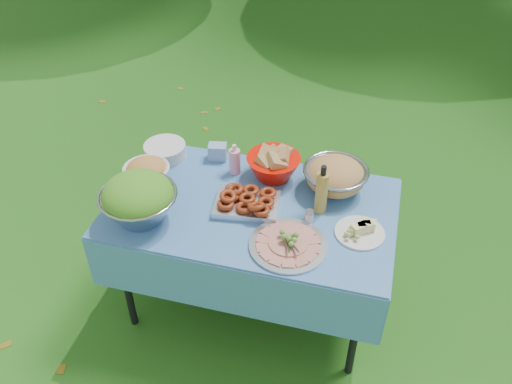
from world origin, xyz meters
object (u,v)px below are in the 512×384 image
salad_bowl (138,199)px  bread_bowl (273,162)px  charcuterie_platter (288,240)px  oil_bottle (322,189)px  picnic_table (252,258)px  pasta_bowl_steel (335,175)px  plate_stack (165,151)px

salad_bowl → bread_bowl: bearing=42.0°
charcuterie_platter → oil_bottle: bearing=70.7°
picnic_table → bread_bowl: (0.05, 0.27, 0.48)m
pasta_bowl_steel → oil_bottle: (-0.04, -0.19, 0.05)m
plate_stack → charcuterie_platter: size_ratio=0.64×
charcuterie_platter → bread_bowl: bearing=110.9°
charcuterie_platter → pasta_bowl_steel: bearing=73.2°
plate_stack → charcuterie_platter: charcuterie_platter is taller
picnic_table → plate_stack: plate_stack is taller
pasta_bowl_steel → oil_bottle: bearing=-102.9°
salad_bowl → picnic_table: bearing=24.2°
plate_stack → pasta_bowl_steel: (0.98, -0.05, 0.05)m
picnic_table → pasta_bowl_steel: 0.66m
bread_bowl → plate_stack: bearing=177.5°
picnic_table → charcuterie_platter: (0.24, -0.23, 0.42)m
plate_stack → charcuterie_platter: bearing=-32.5°
salad_bowl → oil_bottle: size_ratio=1.37×
salad_bowl → pasta_bowl_steel: (0.90, 0.48, -0.04)m
charcuterie_platter → salad_bowl: bearing=179.6°
salad_bowl → plate_stack: size_ratio=1.60×
pasta_bowl_steel → plate_stack: bearing=177.1°
salad_bowl → charcuterie_platter: bearing=-0.4°
salad_bowl → charcuterie_platter: salad_bowl is taller
picnic_table → bread_bowl: bearing=79.8°
picnic_table → oil_bottle: size_ratio=5.22×
plate_stack → bread_bowl: bearing=-2.5°
charcuterie_platter → plate_stack: bearing=147.5°
pasta_bowl_steel → charcuterie_platter: 0.51m
picnic_table → bread_bowl: bread_bowl is taller
picnic_table → salad_bowl: (-0.51, -0.23, 0.51)m
bread_bowl → pasta_bowl_steel: (0.34, -0.02, -0.01)m
plate_stack → pasta_bowl_steel: pasta_bowl_steel is taller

